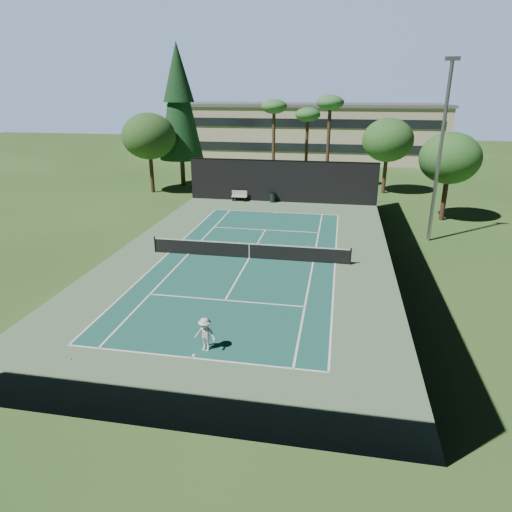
{
  "coord_description": "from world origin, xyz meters",
  "views": [
    {
      "loc": [
        5.44,
        -27.07,
        10.25
      ],
      "look_at": [
        1.0,
        -3.0,
        1.3
      ],
      "focal_mm": 32.0,
      "sensor_mm": 36.0,
      "label": 1
    }
  ],
  "objects": [
    {
      "name": "pine_tree",
      "position": [
        -12.0,
        22.0,
        9.55
      ],
      "size": [
        4.8,
        4.8,
        15.0
      ],
      "color": "#49361F",
      "rests_on": "ground"
    },
    {
      "name": "park_bench",
      "position": [
        -4.1,
        15.64,
        0.55
      ],
      "size": [
        1.5,
        0.45,
        1.02
      ],
      "color": "#BCB09C",
      "rests_on": "ground"
    },
    {
      "name": "tennis_ball_d",
      "position": [
        -3.79,
        5.67,
        0.03
      ],
      "size": [
        0.07,
        0.07,
        0.07
      ],
      "primitive_type": "sphere",
      "color": "#B3CD2E",
      "rests_on": "ground"
    },
    {
      "name": "court_surface",
      "position": [
        0.0,
        0.0,
        0.01
      ],
      "size": [
        10.97,
        23.77,
        0.01
      ],
      "primitive_type": "cube",
      "color": "#1B564A",
      "rests_on": "ground"
    },
    {
      "name": "campus_building",
      "position": [
        0.0,
        45.98,
        4.21
      ],
      "size": [
        40.5,
        12.5,
        8.3
      ],
      "color": "beige",
      "rests_on": "ground"
    },
    {
      "name": "tennis_ball_c",
      "position": [
        3.52,
        3.22,
        0.03
      ],
      "size": [
        0.06,
        0.06,
        0.06
      ],
      "primitive_type": "sphere",
      "color": "gold",
      "rests_on": "ground"
    },
    {
      "name": "palm_a",
      "position": [
        -2.0,
        24.0,
        8.19
      ],
      "size": [
        2.8,
        2.8,
        9.32
      ],
      "color": "#4F3622",
      "rests_on": "ground"
    },
    {
      "name": "decid_tree_c",
      "position": [
        -14.0,
        18.0,
        5.76
      ],
      "size": [
        5.44,
        5.44,
        8.09
      ],
      "color": "#45331D",
      "rests_on": "ground"
    },
    {
      "name": "fence",
      "position": [
        0.0,
        0.06,
        2.01
      ],
      "size": [
        18.04,
        32.05,
        4.03
      ],
      "color": "black",
      "rests_on": "ground"
    },
    {
      "name": "trash_bin",
      "position": [
        -0.81,
        15.7,
        0.48
      ],
      "size": [
        0.56,
        0.56,
        0.95
      ],
      "color": "black",
      "rests_on": "ground"
    },
    {
      "name": "decid_tree_a",
      "position": [
        10.0,
        22.0,
        5.42
      ],
      "size": [
        5.12,
        5.12,
        7.62
      ],
      "color": "#4A321F",
      "rests_on": "ground"
    },
    {
      "name": "palm_c",
      "position": [
        4.0,
        23.0,
        8.6
      ],
      "size": [
        2.8,
        2.8,
        9.77
      ],
      "color": "#46301E",
      "rests_on": "ground"
    },
    {
      "name": "apron_slab",
      "position": [
        0.0,
        0.0,
        0.01
      ],
      "size": [
        18.0,
        32.0,
        0.01
      ],
      "primitive_type": "cube",
      "color": "#557552",
      "rests_on": "ground"
    },
    {
      "name": "palm_b",
      "position": [
        1.5,
        26.0,
        7.36
      ],
      "size": [
        2.8,
        2.8,
        8.42
      ],
      "color": "#432D1C",
      "rests_on": "ground"
    },
    {
      "name": "court_lines",
      "position": [
        0.0,
        0.0,
        0.02
      ],
      "size": [
        11.07,
        23.87,
        0.01
      ],
      "color": "white",
      "rests_on": "ground"
    },
    {
      "name": "tennis_ball_a",
      "position": [
        -4.78,
        -12.86,
        0.03
      ],
      "size": [
        0.07,
        0.07,
        0.07
      ],
      "primitive_type": "sphere",
      "color": "#AECA2E",
      "rests_on": "ground"
    },
    {
      "name": "decid_tree_b",
      "position": [
        14.0,
        12.0,
        5.08
      ],
      "size": [
        4.8,
        4.8,
        7.14
      ],
      "color": "#462C1E",
      "rests_on": "ground"
    },
    {
      "name": "tennis_ball_b",
      "position": [
        -1.9,
        3.87,
        0.03
      ],
      "size": [
        0.06,
        0.06,
        0.06
      ],
      "primitive_type": "sphere",
      "color": "#CFD730",
      "rests_on": "ground"
    },
    {
      "name": "tennis_net",
      "position": [
        0.0,
        0.0,
        0.56
      ],
      "size": [
        12.9,
        0.1,
        1.1
      ],
      "color": "black",
      "rests_on": "ground"
    },
    {
      "name": "light_pole",
      "position": [
        12.0,
        6.0,
        6.46
      ],
      "size": [
        0.9,
        0.25,
        12.22
      ],
      "color": "gray",
      "rests_on": "ground"
    },
    {
      "name": "player",
      "position": [
        0.37,
        -11.18,
        0.75
      ],
      "size": [
        1.05,
        0.71,
        1.49
      ],
      "primitive_type": "imported",
      "rotation": [
        0.0,
        0.0,
        -0.18
      ],
      "color": "silver",
      "rests_on": "ground"
    },
    {
      "name": "ground",
      "position": [
        0.0,
        0.0,
        0.0
      ],
      "size": [
        160.0,
        160.0,
        0.0
      ],
      "primitive_type": "plane",
      "color": "#2E531F",
      "rests_on": "ground"
    }
  ]
}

